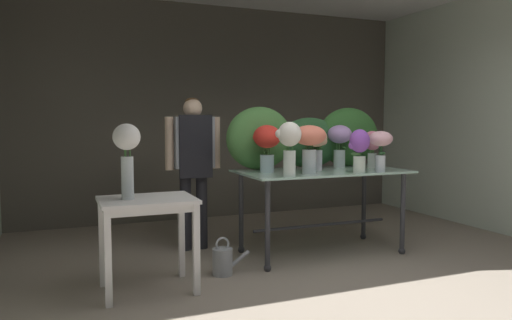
# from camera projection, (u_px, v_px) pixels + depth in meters

# --- Properties ---
(ground_plane) EXTENTS (8.25, 8.25, 0.00)m
(ground_plane) POSITION_uv_depth(u_px,v_px,m) (273.00, 247.00, 5.29)
(ground_plane) COLOR gray
(wall_back) EXTENTS (5.72, 0.12, 2.96)m
(wall_back) POSITION_uv_depth(u_px,v_px,m) (219.00, 113.00, 6.90)
(wall_back) COLOR #5B564C
(wall_back) RESTS_ON ground
(wall_right) EXTENTS (0.12, 3.87, 2.96)m
(wall_right) POSITION_uv_depth(u_px,v_px,m) (475.00, 112.00, 6.26)
(wall_right) COLOR silver
(wall_right) RESTS_ON ground
(display_table_glass) EXTENTS (1.72, 0.88, 0.87)m
(display_table_glass) POSITION_uv_depth(u_px,v_px,m) (322.00, 184.00, 4.98)
(display_table_glass) COLOR #ABD3C0
(display_table_glass) RESTS_ON ground
(side_table_white) EXTENTS (0.75, 0.57, 0.76)m
(side_table_white) POSITION_uv_depth(u_px,v_px,m) (147.00, 211.00, 3.88)
(side_table_white) COLOR white
(side_table_white) RESTS_ON ground
(florist) EXTENTS (0.59, 0.24, 1.61)m
(florist) POSITION_uv_depth(u_px,v_px,m) (193.00, 156.00, 5.11)
(florist) COLOR #232328
(florist) RESTS_ON ground
(foliage_backdrop) EXTENTS (1.82, 0.31, 0.65)m
(foliage_backdrop) POSITION_uv_depth(u_px,v_px,m) (307.00, 139.00, 5.23)
(foliage_backdrop) COLOR #477F3D
(foliage_backdrop) RESTS_ON display_table_glass
(vase_rosy_stock) EXTENTS (0.22, 0.20, 0.40)m
(vase_rosy_stock) POSITION_uv_depth(u_px,v_px,m) (372.00, 145.00, 5.17)
(vase_rosy_stock) COLOR silver
(vase_rosy_stock) RESTS_ON display_table_glass
(vase_blush_peonies) EXTENTS (0.24, 0.24, 0.41)m
(vase_blush_peonies) POSITION_uv_depth(u_px,v_px,m) (381.00, 144.00, 4.83)
(vase_blush_peonies) COLOR silver
(vase_blush_peonies) RESTS_ON display_table_glass
(vase_violet_roses) EXTENTS (0.20, 0.20, 0.42)m
(vase_violet_roses) POSITION_uv_depth(u_px,v_px,m) (359.00, 148.00, 4.71)
(vase_violet_roses) COLOR silver
(vase_violet_roses) RESTS_ON display_table_glass
(vase_scarlet_dahlias) EXTENTS (0.28, 0.27, 0.47)m
(vase_scarlet_dahlias) POSITION_uv_depth(u_px,v_px,m) (267.00, 143.00, 4.76)
(vase_scarlet_dahlias) COLOR silver
(vase_scarlet_dahlias) RESTS_ON display_table_glass
(vase_ivory_anemones) EXTENTS (0.24, 0.22, 0.50)m
(vase_ivory_anemones) POSITION_uv_depth(u_px,v_px,m) (289.00, 143.00, 4.40)
(vase_ivory_anemones) COLOR silver
(vase_ivory_anemones) RESTS_ON display_table_glass
(vase_peach_hydrangea) EXTENTS (0.22, 0.22, 0.43)m
(vase_peach_hydrangea) POSITION_uv_depth(u_px,v_px,m) (317.00, 145.00, 4.94)
(vase_peach_hydrangea) COLOR silver
(vase_peach_hydrangea) RESTS_ON display_table_glass
(vase_coral_freesia) EXTENTS (0.32, 0.32, 0.47)m
(vase_coral_freesia) POSITION_uv_depth(u_px,v_px,m) (310.00, 142.00, 4.66)
(vase_coral_freesia) COLOR silver
(vase_coral_freesia) RESTS_ON display_table_glass
(vase_lilac_tulips) EXTENTS (0.26, 0.26, 0.46)m
(vase_lilac_tulips) POSITION_uv_depth(u_px,v_px,m) (340.00, 141.00, 5.21)
(vase_lilac_tulips) COLOR silver
(vase_lilac_tulips) RESTS_ON display_table_glass
(vase_white_roses_tall) EXTENTS (0.21, 0.21, 0.60)m
(vase_white_roses_tall) POSITION_uv_depth(u_px,v_px,m) (127.00, 150.00, 3.79)
(vase_white_roses_tall) COLOR silver
(vase_white_roses_tall) RESTS_ON side_table_white
(watering_can) EXTENTS (0.35, 0.18, 0.34)m
(watering_can) POSITION_uv_depth(u_px,v_px,m) (223.00, 261.00, 4.32)
(watering_can) COLOR #999EA3
(watering_can) RESTS_ON ground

